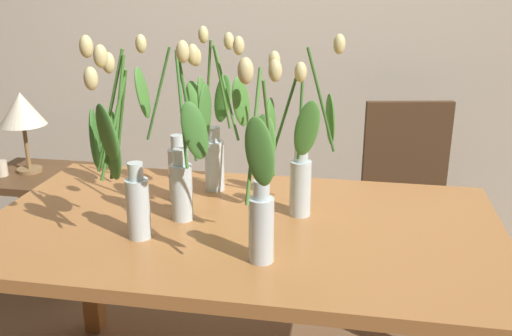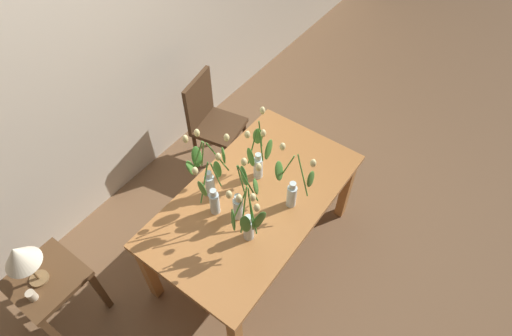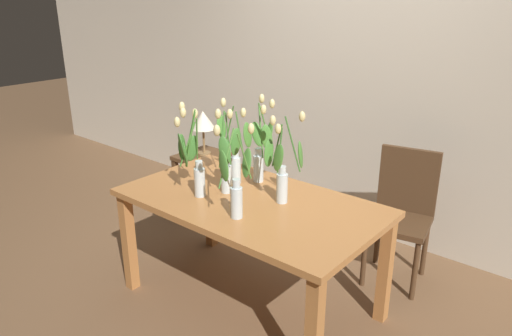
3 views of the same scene
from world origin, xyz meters
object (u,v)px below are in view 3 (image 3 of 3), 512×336
side_table (205,168)px  table_lamp (203,121)px  tulip_vase_0 (227,166)px  tulip_vase_1 (261,151)px  tulip_vase_4 (235,155)px  tulip_vase_2 (236,187)px  dining_chair (402,209)px  tulip_vase_3 (193,161)px  tulip_vase_5 (282,171)px  dining_table (250,213)px  pillar_candle (190,150)px

side_table → table_lamp: bearing=140.0°
tulip_vase_0 → table_lamp: 1.37m
tulip_vase_1 → tulip_vase_4: tulip_vase_1 is taller
tulip_vase_4 → tulip_vase_0: bearing=-63.2°
tulip_vase_2 → dining_chair: bearing=67.0°
tulip_vase_3 → tulip_vase_5: bearing=29.6°
tulip_vase_4 → tulip_vase_1: bearing=51.9°
dining_table → tulip_vase_5: bearing=28.4°
tulip_vase_2 → side_table: (-1.32, 1.04, -0.49)m
tulip_vase_3 → tulip_vase_0: bearing=48.2°
tulip_vase_2 → pillar_candle: size_ratio=7.47×
table_lamp → pillar_candle: size_ratio=5.31×
table_lamp → pillar_candle: (-0.10, -0.08, -0.27)m
dining_chair → table_lamp: 1.87m
tulip_vase_0 → tulip_vase_3: (-0.14, -0.16, 0.04)m
tulip_vase_0 → tulip_vase_2: bearing=-38.6°
tulip_vase_1 → side_table: (-1.08, 0.52, -0.52)m
tulip_vase_0 → dining_chair: tulip_vase_0 is taller
side_table → pillar_candle: 0.21m
dining_table → side_table: dining_table is taller
tulip_vase_3 → tulip_vase_5: size_ratio=1.03×
side_table → table_lamp: size_ratio=1.38×
tulip_vase_3 → dining_chair: bearing=50.8°
tulip_vase_0 → tulip_vase_2: (0.27, -0.21, -0.00)m
dining_table → tulip_vase_4: (-0.25, 0.15, 0.28)m
tulip_vase_0 → dining_chair: 1.28m
dining_table → table_lamp: bearing=146.5°
tulip_vase_0 → tulip_vase_3: 0.21m
tulip_vase_1 → tulip_vase_2: size_ratio=1.01×
table_lamp → tulip_vase_1: bearing=-26.2°
tulip_vase_0 → pillar_candle: (-1.18, 0.76, -0.34)m
tulip_vase_3 → dining_chair: 1.49m
tulip_vase_3 → tulip_vase_5: 0.55m
side_table → dining_table: bearing=-33.4°
tulip_vase_2 → table_lamp: size_ratio=1.41×
tulip_vase_0 → side_table: (-1.05, 0.82, -0.50)m
pillar_candle → tulip_vase_1: bearing=-21.0°
tulip_vase_0 → tulip_vase_4: 0.19m
dining_chair → pillar_candle: (-1.93, -0.18, 0.06)m
tulip_vase_1 → tulip_vase_0: bearing=-93.9°
tulip_vase_1 → pillar_candle: (-1.20, 0.46, -0.36)m
tulip_vase_1 → tulip_vase_3: 0.49m
pillar_candle → tulip_vase_3: bearing=-41.6°
tulip_vase_1 → tulip_vase_4: (-0.11, -0.14, -0.02)m
tulip_vase_1 → tulip_vase_5: 0.37m
table_lamp → pillar_candle: 0.30m
dining_table → pillar_candle: (-1.34, 0.74, -0.06)m
tulip_vase_3 → table_lamp: size_ratio=1.46×
tulip_vase_3 → pillar_candle: bearing=138.4°
tulip_vase_4 → pillar_candle: tulip_vase_4 is taller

